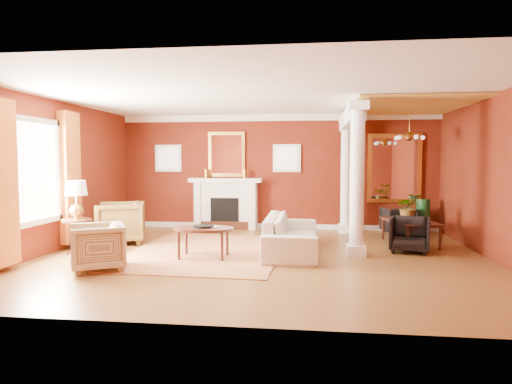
# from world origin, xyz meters

# --- Properties ---
(ground) EXTENTS (8.00, 8.00, 0.00)m
(ground) POSITION_xyz_m (0.00, 0.00, 0.00)
(ground) COLOR brown
(ground) RESTS_ON ground
(room_shell) EXTENTS (8.04, 7.04, 2.92)m
(room_shell) POSITION_xyz_m (0.00, 0.00, 2.02)
(room_shell) COLOR #64180D
(room_shell) RESTS_ON ground
(fireplace) EXTENTS (1.85, 0.42, 1.29)m
(fireplace) POSITION_xyz_m (-1.30, 3.32, 0.65)
(fireplace) COLOR white
(fireplace) RESTS_ON ground
(overmantel_mirror) EXTENTS (0.95, 0.07, 1.15)m
(overmantel_mirror) POSITION_xyz_m (-1.30, 3.45, 1.90)
(overmantel_mirror) COLOR gold
(overmantel_mirror) RESTS_ON fireplace
(flank_window_left) EXTENTS (0.70, 0.07, 0.70)m
(flank_window_left) POSITION_xyz_m (-2.85, 3.46, 1.80)
(flank_window_left) COLOR white
(flank_window_left) RESTS_ON room_shell
(flank_window_right) EXTENTS (0.70, 0.07, 0.70)m
(flank_window_right) POSITION_xyz_m (0.25, 3.46, 1.80)
(flank_window_right) COLOR white
(flank_window_right) RESTS_ON room_shell
(left_window) EXTENTS (0.21, 2.55, 2.60)m
(left_window) POSITION_xyz_m (-3.89, -0.60, 1.42)
(left_window) COLOR white
(left_window) RESTS_ON room_shell
(column_front) EXTENTS (0.36, 0.36, 2.80)m
(column_front) POSITION_xyz_m (1.70, 0.30, 1.43)
(column_front) COLOR white
(column_front) RESTS_ON ground
(column_back) EXTENTS (0.36, 0.36, 2.80)m
(column_back) POSITION_xyz_m (1.70, 3.00, 1.43)
(column_back) COLOR white
(column_back) RESTS_ON ground
(header_beam) EXTENTS (0.30, 3.20, 0.32)m
(header_beam) POSITION_xyz_m (1.70, 1.90, 2.62)
(header_beam) COLOR white
(header_beam) RESTS_ON column_front
(amber_ceiling) EXTENTS (2.30, 3.40, 0.04)m
(amber_ceiling) POSITION_xyz_m (2.85, 1.75, 2.87)
(amber_ceiling) COLOR gold
(amber_ceiling) RESTS_ON room_shell
(dining_mirror) EXTENTS (1.30, 0.07, 1.70)m
(dining_mirror) POSITION_xyz_m (2.90, 3.45, 1.55)
(dining_mirror) COLOR gold
(dining_mirror) RESTS_ON room_shell
(chandelier) EXTENTS (0.60, 0.62, 0.75)m
(chandelier) POSITION_xyz_m (2.90, 1.80, 2.25)
(chandelier) COLOR olive
(chandelier) RESTS_ON room_shell
(crown_trim) EXTENTS (8.00, 0.08, 0.16)m
(crown_trim) POSITION_xyz_m (0.00, 3.46, 2.82)
(crown_trim) COLOR white
(crown_trim) RESTS_ON room_shell
(base_trim) EXTENTS (8.00, 0.08, 0.12)m
(base_trim) POSITION_xyz_m (0.00, 3.46, 0.06)
(base_trim) COLOR white
(base_trim) RESTS_ON ground
(rug) EXTENTS (2.98, 3.89, 0.02)m
(rug) POSITION_xyz_m (-1.11, 0.31, 0.01)
(rug) COLOR maroon
(rug) RESTS_ON ground
(sofa) EXTENTS (0.73, 2.44, 0.95)m
(sofa) POSITION_xyz_m (0.52, 0.43, 0.47)
(sofa) COLOR #F3E3CC
(sofa) RESTS_ON ground
(armchair_leopard) EXTENTS (1.13, 1.16, 0.96)m
(armchair_leopard) POSITION_xyz_m (-3.11, 1.00, 0.48)
(armchair_leopard) COLOR black
(armchair_leopard) RESTS_ON ground
(armchair_stripe) EXTENTS (1.03, 1.05, 0.82)m
(armchair_stripe) POSITION_xyz_m (-2.49, -1.31, 0.41)
(armchair_stripe) COLOR tan
(armchair_stripe) RESTS_ON ground
(coffee_table) EXTENTS (1.10, 1.10, 0.55)m
(coffee_table) POSITION_xyz_m (-1.02, -0.23, 0.51)
(coffee_table) COLOR black
(coffee_table) RESTS_ON ground
(coffee_book) EXTENTS (0.17, 0.02, 0.23)m
(coffee_book) POSITION_xyz_m (-0.95, -0.20, 0.67)
(coffee_book) COLOR black
(coffee_book) RESTS_ON coffee_table
(side_table) EXTENTS (0.55, 0.55, 1.37)m
(side_table) POSITION_xyz_m (-3.50, -0.07, 0.90)
(side_table) COLOR black
(side_table) RESTS_ON ground
(dining_table) EXTENTS (0.79, 1.50, 0.80)m
(dining_table) POSITION_xyz_m (2.95, 1.60, 0.40)
(dining_table) COLOR black
(dining_table) RESTS_ON ground
(dining_chair_near) EXTENTS (0.85, 0.81, 0.74)m
(dining_chair_near) POSITION_xyz_m (2.75, 0.77, 0.37)
(dining_chair_near) COLOR black
(dining_chair_near) RESTS_ON ground
(dining_chair_far) EXTENTS (0.80, 0.76, 0.71)m
(dining_chair_far) POSITION_xyz_m (2.92, 2.91, 0.35)
(dining_chair_far) COLOR black
(dining_chair_far) RESTS_ON ground
(green_urn) EXTENTS (0.35, 0.35, 0.85)m
(green_urn) POSITION_xyz_m (3.50, 3.00, 0.33)
(green_urn) COLOR #133C19
(green_urn) RESTS_ON ground
(potted_plant) EXTENTS (0.54, 0.59, 0.43)m
(potted_plant) POSITION_xyz_m (2.88, 1.61, 1.01)
(potted_plant) COLOR #26591E
(potted_plant) RESTS_ON dining_table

